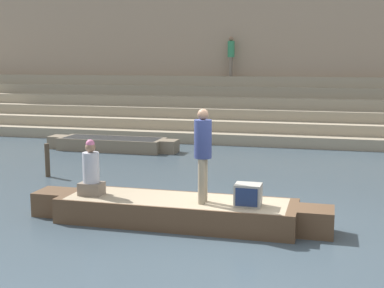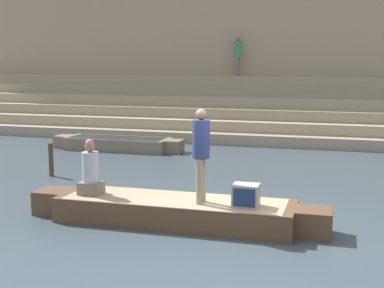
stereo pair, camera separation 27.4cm
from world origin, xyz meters
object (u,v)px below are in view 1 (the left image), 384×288
Objects in this scene: rowboat_main at (176,210)px; tv_set at (248,195)px; mooring_post at (47,160)px; person_rowing at (91,172)px; person_on_steps at (231,53)px; person_standing at (203,149)px; moored_boat_shore at (112,144)px.

tv_set reaches higher than rowboat_main.
tv_set is 6.86m from mooring_post.
mooring_post is (-2.85, 3.25, -0.49)m from person_rowing.
person_on_steps is (0.32, 13.31, 2.50)m from person_rowing.
person_rowing reaches higher than rowboat_main.
rowboat_main is 13.64m from person_on_steps.
mooring_post is at bearing 159.93° from person_standing.
moored_boat_shore is 2.82× the size of person_on_steps.
person_standing reaches higher than rowboat_main.
rowboat_main is 8.91m from moored_boat_shore.
tv_set is at bearing 11.65° from person_standing.
person_standing reaches higher than mooring_post.
person_rowing is at bearing -67.08° from moored_boat_shore.
person_on_steps reaches higher than person_rowing.
mooring_post reaches higher than tv_set.
person_on_steps reaches higher than mooring_post.
person_standing is 2.37m from person_rowing.
moored_boat_shore is (-6.04, 7.77, -0.46)m from tv_set.
tv_set is at bearing -28.60° from mooring_post.
tv_set is at bearing -12.60° from person_rowing.
rowboat_main is at bearing -34.32° from mooring_post.
person_on_steps is at bearing 62.72° from moored_boat_shore.
tv_set reaches higher than moored_boat_shore.
person_on_steps reaches higher than rowboat_main.
person_standing is 9.42m from moored_boat_shore.
moored_boat_shore is 7.18m from person_on_steps.
person_on_steps is at bearing 72.49° from mooring_post.
person_standing reaches higher than moored_boat_shore.
mooring_post is 0.54× the size of person_on_steps.
mooring_post is at bearing -14.71° from person_on_steps.
person_on_steps is (-2.84, 13.34, 2.75)m from tv_set.
person_on_steps reaches higher than tv_set.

